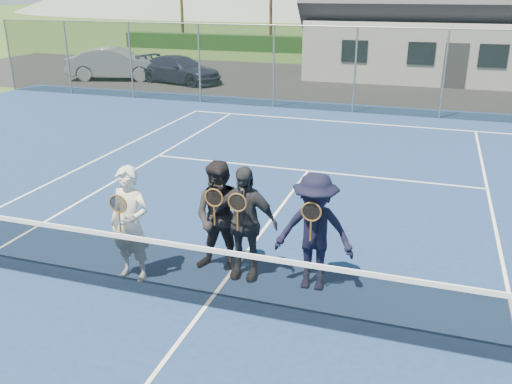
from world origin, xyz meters
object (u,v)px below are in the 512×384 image
at_px(car_a, 115,60).
at_px(tennis_net, 205,274).
at_px(car_c, 180,70).
at_px(player_b, 221,218).
at_px(player_d, 314,232).
at_px(car_b, 117,64).
at_px(player_c, 244,223).
at_px(player_a, 130,224).

bearing_deg(car_a, tennis_net, -122.21).
distance_m(car_c, player_b, 18.67).
xyz_separation_m(tennis_net, player_d, (1.31, 1.02, 0.38)).
distance_m(car_a, player_d, 23.32).
distance_m(car_a, car_b, 1.96).
height_order(car_b, player_b, player_b).
bearing_deg(player_c, player_b, 169.68).
bearing_deg(player_a, player_b, 28.45).
bearing_deg(player_d, player_b, 177.11).
bearing_deg(player_d, player_a, -167.82).
distance_m(car_b, tennis_net, 21.39).
bearing_deg(player_b, car_b, 126.27).
xyz_separation_m(car_b, player_c, (12.46, -16.52, 0.16)).
bearing_deg(player_c, player_d, -0.18).
height_order(car_a, car_c, car_a).
xyz_separation_m(car_a, tennis_net, (13.33, -19.17, -0.17)).
relative_size(car_a, player_b, 2.31).
distance_m(player_a, player_b, 1.38).
bearing_deg(player_c, tennis_net, -102.04).
xyz_separation_m(car_c, player_a, (7.48, -17.17, 0.30)).
bearing_deg(player_d, player_c, 179.82).
bearing_deg(player_c, car_a, 126.73).
bearing_deg(car_b, car_a, 17.75).
xyz_separation_m(car_b, tennis_net, (12.24, -17.54, -0.23)).
bearing_deg(player_b, player_c, -10.32).
xyz_separation_m(car_c, player_c, (9.09, -16.59, 0.30)).
height_order(player_c, player_d, same).
bearing_deg(tennis_net, player_a, 162.50).
xyz_separation_m(player_a, player_c, (1.61, 0.59, -0.00)).
height_order(car_c, player_b, player_b).
xyz_separation_m(tennis_net, player_c, (0.22, 1.02, 0.38)).
relative_size(player_c, player_d, 1.00).
bearing_deg(player_a, tennis_net, -17.50).
xyz_separation_m(car_a, player_d, (14.63, -18.15, 0.21)).
relative_size(car_b, tennis_net, 0.40).
bearing_deg(player_c, car_b, 127.03).
relative_size(player_b, player_d, 1.00).
bearing_deg(car_b, player_b, -159.58).
distance_m(tennis_net, player_c, 1.11).
bearing_deg(car_a, car_c, -86.32).
distance_m(car_b, player_d, 21.37).
xyz_separation_m(car_c, player_d, (10.18, -16.59, 0.30)).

